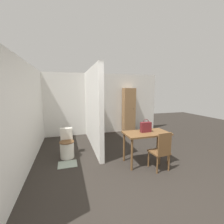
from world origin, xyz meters
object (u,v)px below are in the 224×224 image
object	(u,v)px
dining_table	(146,136)
space_heater	(145,128)
wooden_chair	(161,150)
toilet	(67,146)
wooden_cabinet	(129,110)
handbag	(146,127)

from	to	relation	value
dining_table	space_heater	bearing A→B (deg)	61.02
wooden_chair	toilet	distance (m)	2.46
dining_table	wooden_chair	distance (m)	0.50
toilet	wooden_cabinet	size ratio (longest dim) A/B	0.40
dining_table	space_heater	size ratio (longest dim) A/B	2.28
wooden_chair	space_heater	bearing A→B (deg)	62.75
handbag	wooden_chair	bearing A→B (deg)	-73.28
wooden_cabinet	wooden_chair	bearing A→B (deg)	-99.83
wooden_cabinet	space_heater	size ratio (longest dim) A/B	3.91
wooden_cabinet	space_heater	xyz separation A→B (m)	(0.60, -0.41, -0.71)
handbag	space_heater	distance (m)	2.70
handbag	space_heater	bearing A→B (deg)	60.55
dining_table	space_heater	xyz separation A→B (m)	(1.28, 2.31, -0.44)
wooden_chair	toilet	bearing A→B (deg)	141.81
space_heater	wooden_cabinet	bearing A→B (deg)	145.85
wooden_chair	toilet	size ratio (longest dim) A/B	1.19
wooden_chair	space_heater	size ratio (longest dim) A/B	1.87
wooden_cabinet	space_heater	distance (m)	1.01
dining_table	handbag	distance (m)	0.24
wooden_chair	wooden_cabinet	bearing A→B (deg)	75.54
toilet	wooden_chair	bearing A→B (deg)	-33.56
dining_table	handbag	bearing A→B (deg)	96.48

